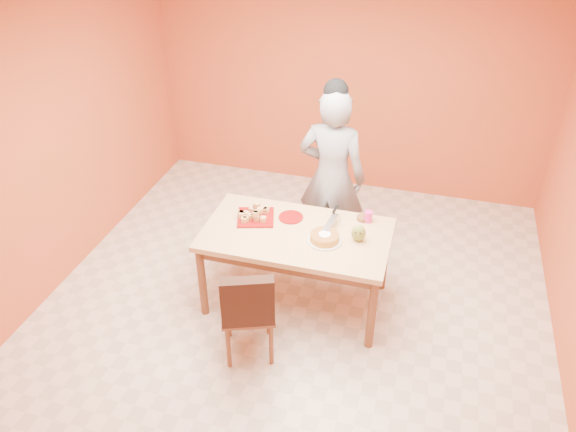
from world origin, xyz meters
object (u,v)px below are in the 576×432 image
(pastry_platter, at_px, (256,217))
(person, at_px, (332,178))
(dining_table, at_px, (296,241))
(magenta_glass, at_px, (368,217))
(red_dinner_plate, at_px, (291,217))
(checker_tin, at_px, (363,218))
(sponge_cake, at_px, (325,237))
(dining_chair, at_px, (247,308))
(egg_ornament, at_px, (359,233))

(pastry_platter, bearing_deg, person, 51.39)
(dining_table, distance_m, magenta_glass, 0.67)
(red_dinner_plate, height_order, checker_tin, checker_tin)
(red_dinner_plate, bearing_deg, checker_tin, 13.13)
(magenta_glass, bearing_deg, dining_table, -149.23)
(person, relative_size, sponge_cake, 7.24)
(pastry_platter, relative_size, magenta_glass, 3.14)
(pastry_platter, distance_m, sponge_cake, 0.69)
(dining_table, bearing_deg, checker_tin, 34.16)
(pastry_platter, height_order, checker_tin, checker_tin)
(sponge_cake, xyz_separation_m, checker_tin, (0.26, 0.41, -0.02))
(dining_chair, distance_m, sponge_cake, 0.87)
(dining_chair, bearing_deg, red_dinner_plate, 62.77)
(dining_table, bearing_deg, sponge_cake, -12.57)
(sponge_cake, height_order, egg_ornament, egg_ornament)
(pastry_platter, xyz_separation_m, sponge_cake, (0.66, -0.17, 0.03))
(pastry_platter, xyz_separation_m, magenta_glass, (0.97, 0.22, 0.04))
(person, xyz_separation_m, pastry_platter, (-0.54, -0.68, -0.12))
(pastry_platter, bearing_deg, checker_tin, 14.41)
(sponge_cake, bearing_deg, pastry_platter, 165.50)
(dining_table, distance_m, checker_tin, 0.63)
(egg_ornament, bearing_deg, dining_chair, -117.70)
(pastry_platter, bearing_deg, egg_ornament, -5.39)
(person, relative_size, red_dinner_plate, 8.13)
(egg_ornament, xyz_separation_m, checker_tin, (-0.01, 0.32, -0.06))
(dining_chair, distance_m, magenta_glass, 1.35)
(magenta_glass, bearing_deg, sponge_cake, -127.70)
(dining_chair, bearing_deg, dining_table, 53.02)
(person, relative_size, egg_ornament, 11.68)
(sponge_cake, xyz_separation_m, magenta_glass, (0.30, 0.39, 0.01))
(magenta_glass, bearing_deg, egg_ornament, -96.51)
(dining_table, height_order, red_dinner_plate, red_dinner_plate)
(red_dinner_plate, height_order, egg_ornament, egg_ornament)
(dining_chair, xyz_separation_m, checker_tin, (0.72, 1.07, 0.30))
(person, height_order, pastry_platter, person)
(pastry_platter, bearing_deg, red_dinner_plate, 17.00)
(dining_table, distance_m, egg_ornament, 0.56)
(pastry_platter, bearing_deg, dining_table, -15.73)
(pastry_platter, height_order, sponge_cake, sponge_cake)
(dining_chair, relative_size, sponge_cake, 3.73)
(pastry_platter, xyz_separation_m, checker_tin, (0.92, 0.24, 0.01))
(egg_ornament, distance_m, checker_tin, 0.33)
(dining_table, distance_m, pastry_platter, 0.43)
(person, bearing_deg, red_dinner_plate, 70.49)
(red_dinner_plate, distance_m, checker_tin, 0.64)
(dining_table, relative_size, pastry_platter, 5.05)
(pastry_platter, bearing_deg, sponge_cake, -14.50)
(dining_chair, relative_size, egg_ornament, 6.01)
(dining_chair, relative_size, magenta_glass, 9.08)
(person, relative_size, pastry_platter, 5.62)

